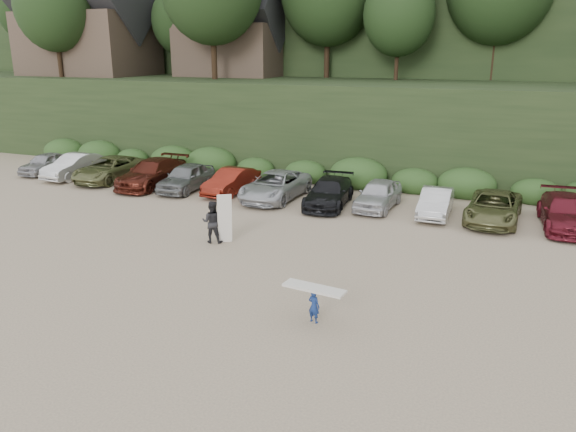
% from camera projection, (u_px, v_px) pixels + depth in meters
% --- Properties ---
extents(ground, '(120.00, 120.00, 0.00)m').
position_uv_depth(ground, '(233.00, 264.00, 22.25)').
color(ground, tan).
rests_on(ground, ground).
extents(hillside_backdrop, '(90.00, 41.50, 28.00)m').
position_uv_depth(hillside_backdrop, '(407.00, 13.00, 51.07)').
color(hillside_backdrop, black).
rests_on(hillside_backdrop, ground).
extents(parked_cars, '(39.82, 5.89, 1.65)m').
position_uv_depth(parked_cars, '(298.00, 188.00, 31.24)').
color(parked_cars, '#9A9A9E').
rests_on(parked_cars, ground).
extents(child_surfer, '(2.04, 0.80, 1.19)m').
position_uv_depth(child_surfer, '(314.00, 298.00, 17.36)').
color(child_surfer, navy).
rests_on(child_surfer, ground).
extents(adult_surfer, '(1.42, 0.92, 2.22)m').
position_uv_depth(adult_surfer, '(213.00, 222.00, 24.52)').
color(adult_surfer, black).
rests_on(adult_surfer, ground).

